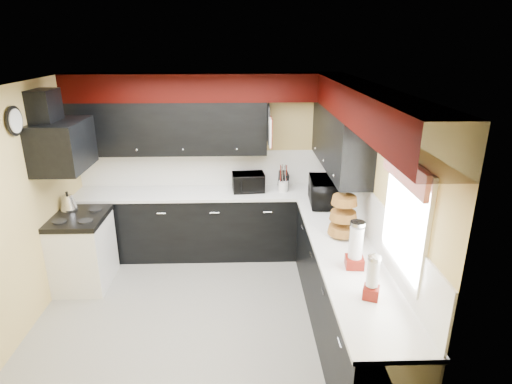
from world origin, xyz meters
TOP-DOWN VIEW (x-y plane):
  - ground at (0.00, 0.00)m, footprint 3.60×3.60m
  - wall_back at (0.00, 1.80)m, footprint 3.60×0.06m
  - wall_right at (1.80, 0.00)m, footprint 0.06×3.60m
  - wall_left at (-1.80, 0.00)m, footprint 0.06×3.60m
  - ceiling at (0.00, 0.00)m, footprint 3.60×3.60m
  - cab_back at (0.00, 1.50)m, footprint 3.60×0.60m
  - cab_right at (1.50, -0.30)m, footprint 0.60×3.00m
  - counter_back at (0.00, 1.50)m, footprint 3.62×0.64m
  - counter_right at (1.50, -0.30)m, footprint 0.64×3.02m
  - splash_back at (0.00, 1.79)m, footprint 3.60×0.02m
  - splash_right at (1.79, 0.00)m, footprint 0.02×3.60m
  - upper_back at (-0.50, 1.62)m, footprint 2.60×0.35m
  - upper_right at (1.62, 0.90)m, footprint 0.35×1.80m
  - soffit_back at (0.00, 1.62)m, footprint 3.60×0.36m
  - soffit_right at (1.62, -0.18)m, footprint 0.36×3.24m
  - stove at (-1.50, 0.75)m, footprint 0.60×0.75m
  - cooktop at (-1.50, 0.75)m, footprint 0.62×0.77m
  - hood at (-1.55, 0.75)m, footprint 0.50×0.78m
  - hood_duct at (-1.68, 0.75)m, footprint 0.24×0.40m
  - window at (1.79, -0.90)m, footprint 0.03×0.86m
  - valance at (1.73, -0.90)m, footprint 0.04×0.88m
  - pan_top at (0.82, 1.55)m, footprint 0.03×0.22m
  - pan_mid at (0.82, 1.42)m, footprint 0.03×0.28m
  - pan_low at (0.82, 1.68)m, footprint 0.03×0.24m
  - cut_board at (0.83, 1.30)m, footprint 0.03×0.26m
  - baskets at (1.52, 0.05)m, footprint 0.27×0.27m
  - clock at (-1.77, 0.25)m, footprint 0.03×0.30m
  - deco_plate at (1.77, -0.35)m, footprint 0.03×0.24m
  - toaster_oven at (0.55, 1.52)m, footprint 0.46×0.39m
  - microwave at (1.52, 0.99)m, footprint 0.43×0.61m
  - utensil_crock at (1.03, 1.48)m, footprint 0.17×0.17m
  - knife_block at (1.04, 1.58)m, footprint 0.13×0.17m
  - kettle at (-1.68, 0.96)m, footprint 0.27×0.27m
  - dispenser_a at (1.49, -0.60)m, footprint 0.18×0.18m
  - dispenser_b at (1.50, -1.09)m, footprint 0.16×0.16m

SIDE VIEW (x-z plane):
  - ground at x=0.00m, z-range 0.00..0.00m
  - stove at x=-1.50m, z-range 0.00..0.86m
  - cab_back at x=0.00m, z-range 0.00..0.90m
  - cab_right at x=1.50m, z-range 0.00..0.90m
  - cooktop at x=-1.50m, z-range 0.86..0.92m
  - counter_back at x=0.00m, z-range 0.90..0.94m
  - counter_right at x=1.50m, z-range 0.90..0.94m
  - utensil_crock at x=1.03m, z-range 0.94..1.08m
  - kettle at x=-1.68m, z-range 0.92..1.11m
  - knife_block at x=1.04m, z-range 0.94..1.19m
  - toaster_oven at x=0.55m, z-range 0.94..1.19m
  - microwave at x=1.52m, z-range 0.94..1.27m
  - dispenser_b at x=1.50m, z-range 0.94..1.27m
  - dispenser_a at x=1.49m, z-range 0.94..1.38m
  - baskets at x=1.52m, z-range 0.93..1.43m
  - splash_back at x=0.00m, z-range 0.94..1.44m
  - splash_right at x=1.79m, z-range 0.94..1.44m
  - wall_back at x=0.00m, z-range 0.00..2.50m
  - wall_right at x=1.80m, z-range 0.00..2.50m
  - wall_left at x=-1.80m, z-range 0.00..2.50m
  - window at x=1.79m, z-range 1.07..2.03m
  - pan_low at x=0.82m, z-range 1.51..1.93m
  - pan_mid at x=0.82m, z-range 1.52..1.98m
  - hood at x=-1.55m, z-range 1.50..2.06m
  - upper_back at x=-0.50m, z-range 1.45..2.15m
  - upper_right at x=1.62m, z-range 1.45..2.15m
  - cut_board at x=0.83m, z-range 1.62..1.98m
  - valance at x=1.73m, z-range 1.85..2.05m
  - pan_top at x=0.82m, z-range 1.80..2.20m
  - clock at x=-1.77m, z-range 2.00..2.30m
  - hood_duct at x=-1.68m, z-range 2.00..2.40m
  - deco_plate at x=1.77m, z-range 2.13..2.37m
  - soffit_back at x=0.00m, z-range 2.15..2.50m
  - soffit_right at x=1.62m, z-range 2.15..2.50m
  - ceiling at x=0.00m, z-range 2.47..2.53m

